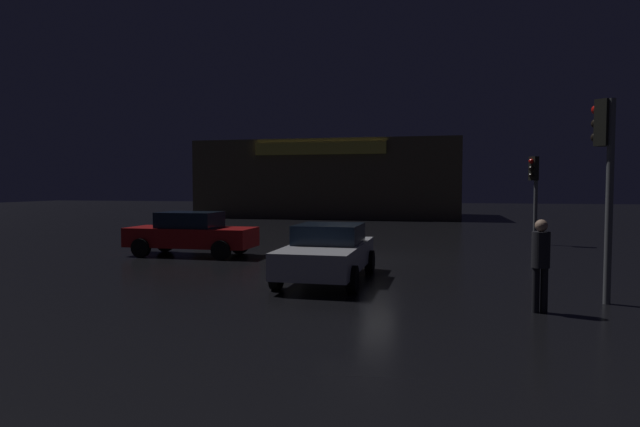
{
  "coord_description": "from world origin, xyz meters",
  "views": [
    {
      "loc": [
        2.63,
        -17.72,
        2.45
      ],
      "look_at": [
        -1.95,
        3.0,
        1.34
      ],
      "focal_mm": 29.73,
      "sensor_mm": 36.0,
      "label": 1
    }
  ],
  "objects_px": {
    "traffic_signal_opposite": "(534,183)",
    "car_far": "(191,233)",
    "pedestrian": "(541,258)",
    "traffic_signal_main": "(605,159)",
    "car_near": "(328,252)",
    "store_building": "(333,180)"
  },
  "relations": [
    {
      "from": "traffic_signal_main",
      "to": "car_near",
      "type": "xyz_separation_m",
      "value": [
        -6.16,
        1.41,
        -2.27
      ]
    },
    {
      "from": "car_far",
      "to": "pedestrian",
      "type": "relative_size",
      "value": 2.47
    },
    {
      "from": "traffic_signal_main",
      "to": "car_near",
      "type": "bearing_deg",
      "value": 167.08
    },
    {
      "from": "store_building",
      "to": "traffic_signal_opposite",
      "type": "relative_size",
      "value": 5.5
    },
    {
      "from": "car_far",
      "to": "store_building",
      "type": "bearing_deg",
      "value": 89.93
    },
    {
      "from": "car_near",
      "to": "store_building",
      "type": "bearing_deg",
      "value": 100.84
    },
    {
      "from": "traffic_signal_opposite",
      "to": "car_far",
      "type": "height_order",
      "value": "traffic_signal_opposite"
    },
    {
      "from": "traffic_signal_opposite",
      "to": "car_near",
      "type": "height_order",
      "value": "traffic_signal_opposite"
    },
    {
      "from": "store_building",
      "to": "traffic_signal_main",
      "type": "relative_size",
      "value": 4.77
    },
    {
      "from": "traffic_signal_opposite",
      "to": "car_far",
      "type": "bearing_deg",
      "value": -152.86
    },
    {
      "from": "store_building",
      "to": "car_far",
      "type": "relative_size",
      "value": 4.51
    },
    {
      "from": "traffic_signal_opposite",
      "to": "pedestrian",
      "type": "bearing_deg",
      "value": -98.93
    },
    {
      "from": "store_building",
      "to": "car_near",
      "type": "relative_size",
      "value": 4.54
    },
    {
      "from": "traffic_signal_main",
      "to": "store_building",
      "type": "bearing_deg",
      "value": 110.9
    },
    {
      "from": "traffic_signal_opposite",
      "to": "car_far",
      "type": "distance_m",
      "value": 14.04
    },
    {
      "from": "traffic_signal_main",
      "to": "car_near",
      "type": "height_order",
      "value": "traffic_signal_main"
    },
    {
      "from": "store_building",
      "to": "traffic_signal_main",
      "type": "bearing_deg",
      "value": -69.1
    },
    {
      "from": "car_far",
      "to": "pedestrian",
      "type": "bearing_deg",
      "value": -31.23
    },
    {
      "from": "traffic_signal_main",
      "to": "car_far",
      "type": "height_order",
      "value": "traffic_signal_main"
    },
    {
      "from": "store_building",
      "to": "car_far",
      "type": "distance_m",
      "value": 25.86
    },
    {
      "from": "traffic_signal_opposite",
      "to": "pedestrian",
      "type": "relative_size",
      "value": 2.03
    },
    {
      "from": "store_building",
      "to": "traffic_signal_main",
      "type": "distance_m",
      "value": 33.07
    }
  ]
}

